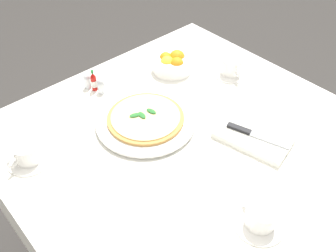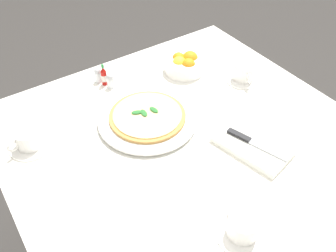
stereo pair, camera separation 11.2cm
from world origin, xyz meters
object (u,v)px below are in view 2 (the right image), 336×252
coffee_cup_far_right (29,140)px  hot_sauce_bottle (104,76)px  pepper_shaker (98,75)px  citrus_bowl (185,64)px  pizza_plate (148,119)px  coffee_cup_back_corner (243,227)px  salt_shaker (110,81)px  coffee_cup_center_back (244,73)px  dinner_knife (254,143)px  pizza (147,115)px  napkin_folded (252,146)px

coffee_cup_far_right → hot_sauce_bottle: size_ratio=1.58×
coffee_cup_far_right → pepper_shaker: 0.37m
citrus_bowl → hot_sauce_bottle: (-0.09, -0.29, 0.01)m
pizza_plate → pepper_shaker: size_ratio=5.66×
coffee_cup_back_corner → salt_shaker: coffee_cup_back_corner is taller
pepper_shaker → coffee_cup_center_back: bearing=56.9°
coffee_cup_far_right → coffee_cup_back_corner: bearing=29.6°
coffee_cup_back_corner → dinner_knife: (-0.19, 0.22, -0.00)m
coffee_cup_center_back → coffee_cup_back_corner: bearing=-43.0°
pizza → salt_shaker: bearing=-177.0°
hot_sauce_bottle → pepper_shaker: hot_sauce_bottle is taller
citrus_bowl → coffee_cup_back_corner: bearing=-24.7°
hot_sauce_bottle → salt_shaker: bearing=19.7°
coffee_cup_back_corner → pepper_shaker: coffee_cup_back_corner is taller
napkin_folded → coffee_cup_center_back: bearing=129.2°
pizza → coffee_cup_far_right: bearing=-106.3°
citrus_bowl → salt_shaker: citrus_bowl is taller
coffee_cup_back_corner → coffee_cup_center_back: coffee_cup_center_back is taller
coffee_cup_far_right → citrus_bowl: bearing=96.1°
citrus_bowl → pepper_shaker: (-0.12, -0.30, -0.00)m
coffee_cup_center_back → citrus_bowl: bearing=-140.1°
coffee_cup_center_back → citrus_bowl: 0.22m
pizza_plate → pepper_shaker: (-0.29, -0.03, 0.01)m
pizza_plate → coffee_cup_far_right: size_ratio=2.43×
pepper_shaker → salt_shaker: bearing=19.7°
pizza → hot_sauce_bottle: size_ratio=2.95×
pizza → coffee_cup_center_back: (0.00, 0.41, 0.01)m
coffee_cup_back_corner → coffee_cup_far_right: bearing=-150.4°
hot_sauce_bottle → dinner_knife: bearing=22.2°
citrus_bowl → coffee_cup_far_right: bearing=-83.9°
hot_sauce_bottle → pepper_shaker: 0.03m
citrus_bowl → dinner_knife: bearing=-9.2°
coffee_cup_far_right → coffee_cup_center_back: size_ratio=1.01×
coffee_cup_far_right → dinner_knife: bearing=55.1°
coffee_cup_back_corner → coffee_cup_far_right: 0.66m
dinner_knife → hot_sauce_bottle: (-0.54, -0.22, 0.01)m
pizza → coffee_cup_far_right: size_ratio=1.86×
hot_sauce_bottle → pepper_shaker: (-0.03, -0.01, -0.01)m
pizza_plate → coffee_cup_center_back: (0.00, 0.41, 0.02)m
citrus_bowl → salt_shaker: bearing=-102.6°
coffee_cup_back_corner → coffee_cup_far_right: (-0.57, -0.32, -0.00)m
pizza → dinner_knife: pizza is taller
hot_sauce_bottle → coffee_cup_back_corner: bearing=-0.2°
pizza → pepper_shaker: size_ratio=4.35×
hot_sauce_bottle → salt_shaker: 0.03m
coffee_cup_far_right → dinner_knife: coffee_cup_far_right is taller
pizza_plate → pizza: pizza is taller
pizza_plate → coffee_cup_far_right: (-0.10, -0.35, 0.02)m
pizza → pizza_plate: bearing=12.5°
pizza → coffee_cup_back_corner: (0.47, -0.02, 0.00)m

